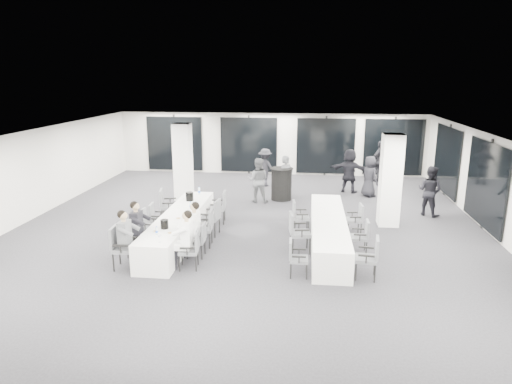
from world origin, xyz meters
TOP-DOWN VIEW (x-y plane):
  - room at (0.89, 1.11)m, footprint 14.04×16.04m
  - column_left at (-2.80, 3.20)m, footprint 0.60×0.60m
  - column_right at (4.20, 1.00)m, footprint 0.60×0.60m
  - banquet_table_main at (-1.79, -1.02)m, footprint 0.90×5.00m
  - banquet_table_side at (2.32, -0.93)m, footprint 0.90×5.00m
  - cocktail_table at (0.78, 3.55)m, footprint 0.85×0.85m
  - chair_main_left_near at (-2.63, -3.05)m, footprint 0.55×0.61m
  - chair_main_left_second at (-2.62, -2.26)m, footprint 0.45×0.51m
  - chair_main_left_mid at (-2.62, -1.31)m, footprint 0.53×0.57m
  - chair_main_left_fourth at (-2.62, -0.52)m, footprint 0.48×0.52m
  - chair_main_left_far at (-2.63, 0.52)m, footprint 0.62×0.65m
  - chair_main_right_near at (-0.96, -2.87)m, footprint 0.51×0.56m
  - chair_main_right_second at (-0.96, -2.15)m, footprint 0.45×0.50m
  - chair_main_right_mid at (-0.95, -1.39)m, footprint 0.54×0.59m
  - chair_main_right_fourth at (-0.95, -0.51)m, footprint 0.58×0.63m
  - chair_main_right_far at (-0.95, 0.60)m, footprint 0.55×0.60m
  - chair_side_left_near at (1.49, -3.02)m, footprint 0.44×0.49m
  - chair_side_left_mid at (1.48, -1.53)m, footprint 0.60×0.65m
  - chair_side_left_far at (1.49, 0.01)m, footprint 0.52×0.57m
  - chair_side_right_near at (3.15, -2.96)m, footprint 0.55×0.59m
  - chair_side_right_mid at (3.15, -1.43)m, footprint 0.44×0.50m
  - chair_side_right_far at (3.15, 0.02)m, footprint 0.49×0.54m
  - seated_guest_a at (-2.46, -3.04)m, footprint 0.50×0.38m
  - seated_guest_b at (-2.46, -2.26)m, footprint 0.50×0.38m
  - seated_guest_c at (-1.12, -2.88)m, footprint 0.50×0.38m
  - seated_guest_d at (-1.12, -2.15)m, footprint 0.50×0.38m
  - standing_guest_a at (0.94, 3.66)m, footprint 0.86×0.84m
  - standing_guest_b at (-0.05, 3.13)m, footprint 0.89×0.56m
  - standing_guest_c at (-0.02, 5.61)m, footprint 1.28×0.98m
  - standing_guest_d at (4.82, 6.93)m, footprint 1.35×1.22m
  - standing_guest_e at (4.04, 4.36)m, footprint 0.89×0.99m
  - standing_guest_f at (3.34, 4.93)m, footprint 1.92×1.25m
  - standing_guest_h at (5.68, 2.16)m, footprint 1.04×1.00m
  - ice_bucket_near at (-1.81, -2.24)m, footprint 0.20×0.20m
  - ice_bucket_far at (-1.84, 0.37)m, footprint 0.23×0.23m
  - water_bottle_a at (-1.85, -2.71)m, footprint 0.06×0.06m
  - water_bottle_b at (-1.59, -0.50)m, footprint 0.06×0.06m
  - water_bottle_c at (-1.72, 1.12)m, footprint 0.07×0.07m
  - plate_a at (-1.95, -2.49)m, footprint 0.18×0.18m
  - plate_b at (-1.56, -2.59)m, footprint 0.19×0.19m
  - plate_c at (-1.69, -1.44)m, footprint 0.19×0.19m
  - wine_glass at (-1.62, -3.21)m, footprint 0.08×0.08m

SIDE VIEW (x-z plane):
  - banquet_table_main at x=-1.79m, z-range 0.00..0.75m
  - banquet_table_side at x=2.32m, z-range 0.00..0.75m
  - chair_side_left_near at x=1.49m, z-range 0.06..0.92m
  - chair_main_right_second at x=-0.96m, z-range 0.06..0.94m
  - chair_side_right_mid at x=3.15m, z-range 0.06..0.94m
  - chair_main_left_fourth at x=-2.62m, z-range 0.06..0.94m
  - chair_main_left_second at x=-2.62m, z-range 0.06..0.95m
  - chair_side_right_far at x=3.15m, z-range 0.06..0.95m
  - chair_main_right_near at x=-0.96m, z-range 0.06..0.98m
  - chair_main_left_mid at x=-2.62m, z-range 0.07..0.99m
  - chair_side_left_far at x=1.49m, z-range 0.07..1.00m
  - chair_side_right_near at x=3.15m, z-range 0.07..1.05m
  - chair_main_right_mid at x=-0.95m, z-range 0.07..1.08m
  - chair_main_right_far at x=-0.95m, z-range 0.07..1.08m
  - chair_main_left_near at x=-2.63m, z-range 0.07..1.10m
  - chair_main_right_fourth at x=-0.95m, z-range 0.07..1.11m
  - chair_main_left_far at x=-2.63m, z-range 0.07..1.11m
  - chair_side_left_mid at x=1.48m, z-range 0.07..1.12m
  - cocktail_table at x=0.78m, z-range 0.01..1.19m
  - plate_b at x=-1.56m, z-range 0.75..0.78m
  - plate_c at x=-1.69m, z-range 0.75..0.78m
  - plate_a at x=-1.95m, z-range 0.75..0.78m
  - seated_guest_a at x=-2.46m, z-range 0.09..1.53m
  - seated_guest_b at x=-2.46m, z-range 0.09..1.53m
  - seated_guest_c at x=-1.12m, z-range 0.09..1.53m
  - seated_guest_d at x=-1.12m, z-range 0.09..1.53m
  - water_bottle_a at x=-1.85m, z-range 0.75..0.95m
  - water_bottle_b at x=-1.59m, z-range 0.75..0.95m
  - ice_bucket_near at x=-1.81m, z-range 0.75..0.98m
  - water_bottle_c at x=-1.72m, z-range 0.75..0.98m
  - standing_guest_e at x=4.04m, z-range 0.00..1.75m
  - standing_guest_c at x=-0.02m, z-range 0.00..1.76m
  - ice_bucket_far at x=-1.84m, z-range 0.75..1.01m
  - wine_glass at x=-1.62m, z-range 0.80..1.01m
  - standing_guest_b at x=-0.05m, z-range 0.00..1.83m
  - standing_guest_a at x=0.94m, z-range 0.00..1.83m
  - standing_guest_h at x=5.68m, z-range 0.00..1.86m
  - standing_guest_f at x=3.34m, z-range 0.00..1.95m
  - standing_guest_d at x=4.82m, z-range 0.00..2.01m
  - room at x=0.89m, z-range -0.03..2.81m
  - column_left at x=-2.80m, z-range 0.00..2.80m
  - column_right at x=4.20m, z-range 0.00..2.80m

